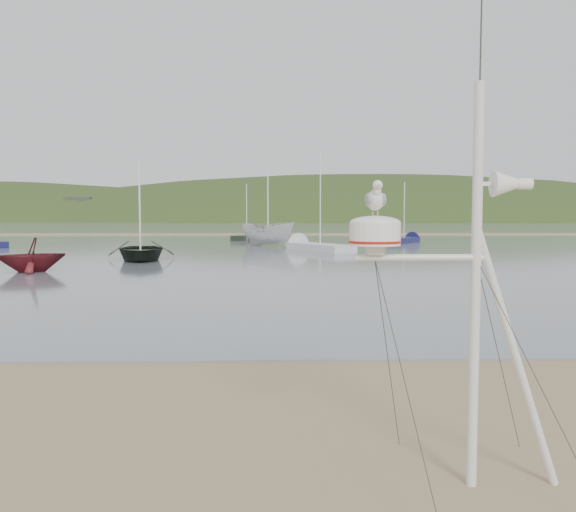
{
  "coord_description": "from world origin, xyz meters",
  "views": [
    {
      "loc": [
        1.66,
        -6.9,
        2.7
      ],
      "look_at": [
        1.86,
        1.0,
        2.14
      ],
      "focal_mm": 38.0,
      "sensor_mm": 36.0,
      "label": 1
    }
  ],
  "objects_px": {
    "sailboat_dark_mid": "(253,237)",
    "boat_dark": "(140,213)",
    "sailboat_white_near": "(303,246)",
    "sailboat_blue_far": "(410,239)",
    "boat_white": "(268,214)",
    "mast_rig": "(469,372)",
    "boat_red": "(31,239)"
  },
  "relations": [
    {
      "from": "boat_dark",
      "to": "sailboat_blue_far",
      "type": "distance_m",
      "value": 29.24
    },
    {
      "from": "boat_red",
      "to": "sailboat_white_near",
      "type": "distance_m",
      "value": 21.74
    },
    {
      "from": "sailboat_white_near",
      "to": "sailboat_blue_far",
      "type": "relative_size",
      "value": 1.32
    },
    {
      "from": "mast_rig",
      "to": "boat_dark",
      "type": "relative_size",
      "value": 0.89
    },
    {
      "from": "boat_white",
      "to": "sailboat_white_near",
      "type": "height_order",
      "value": "sailboat_white_near"
    },
    {
      "from": "boat_white",
      "to": "sailboat_dark_mid",
      "type": "distance_m",
      "value": 13.18
    },
    {
      "from": "sailboat_blue_far",
      "to": "sailboat_dark_mid",
      "type": "xyz_separation_m",
      "value": [
        -14.68,
        6.6,
        -0.0
      ]
    },
    {
      "from": "mast_rig",
      "to": "sailboat_white_near",
      "type": "distance_m",
      "value": 39.31
    },
    {
      "from": "boat_dark",
      "to": "boat_white",
      "type": "distance_m",
      "value": 16.43
    },
    {
      "from": "sailboat_dark_mid",
      "to": "boat_dark",
      "type": "bearing_deg",
      "value": -101.16
    },
    {
      "from": "boat_red",
      "to": "boat_dark",
      "type": "bearing_deg",
      "value": 122.85
    },
    {
      "from": "mast_rig",
      "to": "boat_white",
      "type": "height_order",
      "value": "boat_white"
    },
    {
      "from": "mast_rig",
      "to": "sailboat_blue_far",
      "type": "bearing_deg",
      "value": 77.91
    },
    {
      "from": "boat_dark",
      "to": "sailboat_dark_mid",
      "type": "height_order",
      "value": "sailboat_dark_mid"
    },
    {
      "from": "sailboat_white_near",
      "to": "sailboat_dark_mid",
      "type": "xyz_separation_m",
      "value": [
        -4.3,
        17.28,
        0.0
      ]
    },
    {
      "from": "mast_rig",
      "to": "boat_red",
      "type": "relative_size",
      "value": 1.61
    },
    {
      "from": "sailboat_blue_far",
      "to": "sailboat_dark_mid",
      "type": "distance_m",
      "value": 16.1
    },
    {
      "from": "mast_rig",
      "to": "sailboat_white_near",
      "type": "bearing_deg",
      "value": 89.53
    },
    {
      "from": "sailboat_white_near",
      "to": "sailboat_blue_far",
      "type": "height_order",
      "value": "sailboat_white_near"
    },
    {
      "from": "mast_rig",
      "to": "sailboat_blue_far",
      "type": "distance_m",
      "value": 51.13
    },
    {
      "from": "boat_red",
      "to": "boat_white",
      "type": "distance_m",
      "value": 24.12
    },
    {
      "from": "boat_white",
      "to": "sailboat_white_near",
      "type": "relative_size",
      "value": 0.67
    },
    {
      "from": "boat_red",
      "to": "boat_white",
      "type": "xyz_separation_m",
      "value": [
        10.59,
        21.64,
        1.15
      ]
    },
    {
      "from": "mast_rig",
      "to": "sailboat_dark_mid",
      "type": "distance_m",
      "value": 56.73
    },
    {
      "from": "boat_red",
      "to": "boat_white",
      "type": "relative_size",
      "value": 0.56
    },
    {
      "from": "boat_dark",
      "to": "boat_white",
      "type": "height_order",
      "value": "boat_dark"
    },
    {
      "from": "boat_dark",
      "to": "sailboat_blue_far",
      "type": "height_order",
      "value": "sailboat_blue_far"
    },
    {
      "from": "boat_white",
      "to": "sailboat_dark_mid",
      "type": "height_order",
      "value": "sailboat_dark_mid"
    },
    {
      "from": "sailboat_white_near",
      "to": "sailboat_blue_far",
      "type": "distance_m",
      "value": 14.9
    },
    {
      "from": "boat_red",
      "to": "sailboat_blue_far",
      "type": "xyz_separation_m",
      "value": [
        23.61,
        27.9,
        -1.22
      ]
    },
    {
      "from": "boat_dark",
      "to": "sailboat_white_near",
      "type": "distance_m",
      "value": 14.45
    },
    {
      "from": "boat_red",
      "to": "sailboat_blue_far",
      "type": "bearing_deg",
      "value": 109.48
    }
  ]
}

